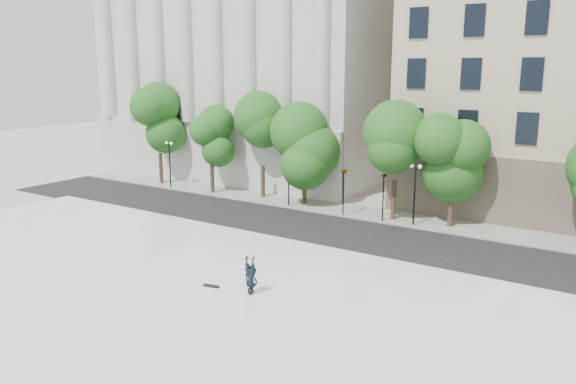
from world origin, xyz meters
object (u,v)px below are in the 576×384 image
skateboard (211,286)px  person_lying (251,289)px  traffic_light_east (384,174)px  traffic_light_west (344,169)px

skateboard → person_lying: bearing=-1.6°
person_lying → traffic_light_east: bearing=83.0°
traffic_light_east → person_lying: size_ratio=2.22×
person_lying → traffic_light_west: bearing=93.9°
traffic_light_west → traffic_light_east: size_ratio=1.02×
traffic_light_east → person_lying: 17.02m
traffic_light_east → person_lying: bearing=-88.1°
traffic_light_east → skateboard: bearing=-95.5°
traffic_light_west → traffic_light_east: bearing=-0.0°
person_lying → skateboard: size_ratio=2.21×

